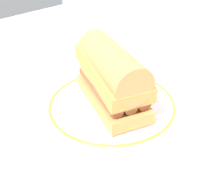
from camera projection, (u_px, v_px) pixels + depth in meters
ground_plane at (128, 110)px, 0.57m from camera, size 1.50×1.50×0.00m
plate at (112, 105)px, 0.57m from camera, size 0.28×0.28×0.01m
sausage_sandwich at (112, 75)px, 0.54m from camera, size 0.22×0.15×0.12m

